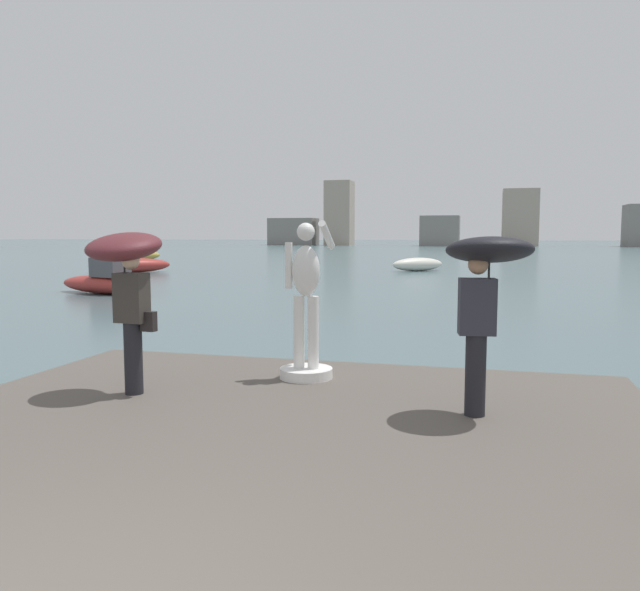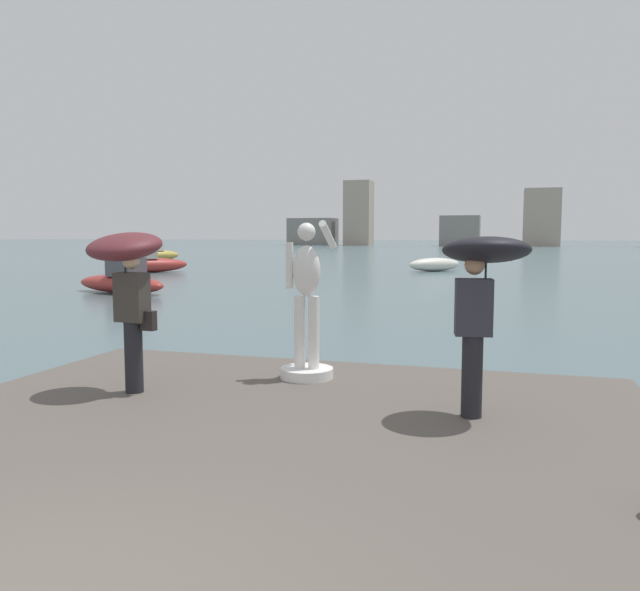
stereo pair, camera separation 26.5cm
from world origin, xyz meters
name	(u,v)px [view 2 (the right image)]	position (x,y,z in m)	size (l,w,h in m)	color
ground_plane	(471,270)	(0.00, 40.00, 0.00)	(400.00, 400.00, 0.00)	#4C666B
pier	(186,513)	(0.00, 1.98, 0.20)	(7.96, 9.96, 0.40)	#564F47
statue_white_figure	(307,315)	(-0.25, 5.79, 1.26)	(0.72, 0.92, 2.13)	white
onlooker_left	(127,268)	(-2.13, 4.47, 1.93)	(0.99, 1.03, 2.03)	black
onlooker_right	(482,276)	(2.07, 4.59, 1.90)	(1.05, 1.07, 1.97)	black
boat_near	(158,254)	(-27.62, 47.32, 0.54)	(3.17, 4.17, 1.48)	#B2993D
boat_mid	(434,265)	(-2.11, 37.73, 0.42)	(3.51, 3.31, 0.85)	silver
boat_far	(122,281)	(-12.37, 19.33, 0.49)	(4.81, 2.45, 1.43)	#9E2D28
boat_rightward	(149,263)	(-18.67, 31.41, 0.58)	(4.09, 4.52, 1.66)	#9E2D28
distant_skyline	(513,221)	(2.98, 125.55, 4.86)	(89.46, 11.68, 13.18)	gray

